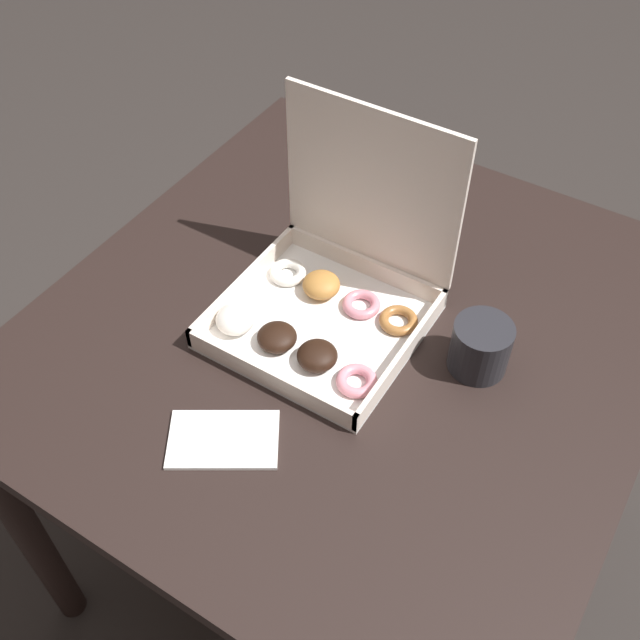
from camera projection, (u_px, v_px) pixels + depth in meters
ground_plane at (341, 538)px, 1.77m from camera, size 8.00×8.00×0.00m
dining_table at (349, 365)px, 1.29m from camera, size 0.95×1.00×0.77m
donut_box at (330, 283)px, 1.18m from camera, size 0.30×0.30×0.32m
coffee_mug at (481, 346)px, 1.12m from camera, size 0.09×0.09×0.09m
paper_napkin at (223, 439)px, 1.05m from camera, size 0.18×0.16×0.01m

